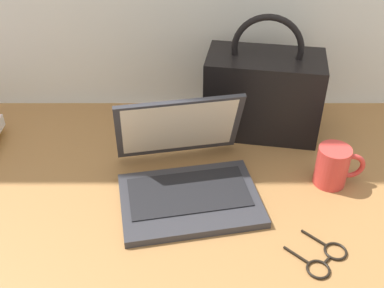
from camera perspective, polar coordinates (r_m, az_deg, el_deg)
desk at (r=1.12m, az=0.42°, el=-5.60°), size 1.60×0.76×0.03m
laptop at (r=1.07m, az=-0.94°, el=-3.68°), size 0.36×0.35×0.21m
coffee_mug at (r=1.14m, az=16.77°, el=-2.50°), size 0.12×0.08×0.10m
eyeglasses at (r=0.98m, az=15.85°, el=-13.34°), size 0.14×0.14×0.01m
handbag at (r=1.26m, az=8.48°, el=6.28°), size 0.32×0.21×0.33m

